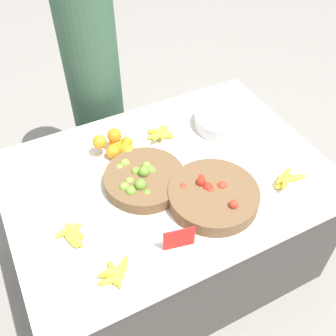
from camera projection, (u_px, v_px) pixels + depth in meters
ground_plane at (168, 255)px, 2.48m from camera, size 12.00×12.00×0.00m
market_table at (168, 220)px, 2.22m from camera, size 1.58×1.14×0.74m
lime_bowl at (143, 178)px, 1.89m from camera, size 0.39×0.39×0.11m
tomato_basket at (213, 195)px, 1.81m from camera, size 0.42×0.42×0.10m
orange_pile at (118, 146)px, 2.03m from camera, size 0.21×0.17×0.13m
metal_bowl at (223, 120)px, 2.20m from camera, size 0.32×0.32×0.07m
price_sign at (179, 239)px, 1.62m from camera, size 0.13×0.03×0.12m
banana_bunch_front_left at (72, 234)px, 1.69m from camera, size 0.13×0.16×0.04m
banana_bunch_middle_left at (116, 273)px, 1.56m from camera, size 0.17×0.14×0.03m
banana_bunch_back_center at (160, 133)px, 2.14m from camera, size 0.16×0.14×0.06m
banana_bunch_middle_right at (287, 179)px, 1.90m from camera, size 0.20×0.12×0.06m
vendor_person at (94, 81)px, 2.45m from camera, size 0.33×0.33×1.72m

